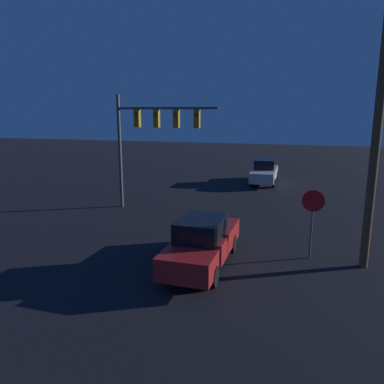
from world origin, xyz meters
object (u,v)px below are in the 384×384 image
Objects in this scene: car_far at (264,172)px; car_near at (202,242)px; utility_pole at (379,115)px; stop_sign at (313,211)px; traffic_signal_mast at (150,129)px.

car_near is at bearing 87.74° from car_far.
car_far is at bearing 107.94° from utility_pole.
car_far is 1.92× the size of stop_sign.
car_near is at bearing -55.54° from traffic_signal_mast.
car_far is 0.49× the size of utility_pole.
stop_sign is at bearing 170.94° from utility_pole.
utility_pole is at bearing 15.97° from car_near.
traffic_signal_mast is at bearing 60.55° from car_far.
car_near is 15.66m from car_far.
traffic_signal_mast is 0.62× the size of utility_pole.
car_near is at bearing -165.05° from utility_pole.
traffic_signal_mast reaches higher than stop_sign.
traffic_signal_mast is 11.06m from utility_pole.
traffic_signal_mast is at bearing 152.05° from utility_pole.
stop_sign is at bearing 101.70° from car_far.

